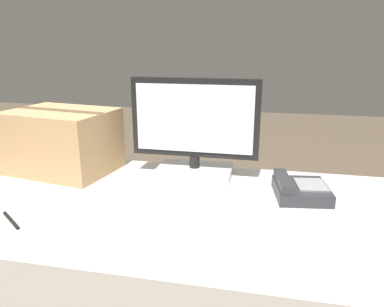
{
  "coord_description": "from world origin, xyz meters",
  "views": [
    {
      "loc": [
        0.4,
        -1.21,
        1.3
      ],
      "look_at": [
        0.11,
        0.14,
        0.89
      ],
      "focal_mm": 35.0,
      "sensor_mm": 36.0,
      "label": 1
    }
  ],
  "objects_px": {
    "desk_phone": "(299,189)",
    "cardboard_box": "(62,141)",
    "spoon": "(260,253)",
    "pen_marker": "(11,220)",
    "monitor": "(195,135)",
    "keyboard": "(189,204)"
  },
  "relations": [
    {
      "from": "monitor",
      "to": "keyboard",
      "type": "xyz_separation_m",
      "value": [
        0.05,
        -0.33,
        -0.17
      ]
    },
    {
      "from": "cardboard_box",
      "to": "spoon",
      "type": "bearing_deg",
      "value": -30.4
    },
    {
      "from": "keyboard",
      "to": "pen_marker",
      "type": "height_order",
      "value": "keyboard"
    },
    {
      "from": "keyboard",
      "to": "spoon",
      "type": "distance_m",
      "value": 0.36
    },
    {
      "from": "desk_phone",
      "to": "cardboard_box",
      "type": "distance_m",
      "value": 1.03
    },
    {
      "from": "cardboard_box",
      "to": "pen_marker",
      "type": "bearing_deg",
      "value": -79.01
    },
    {
      "from": "desk_phone",
      "to": "cardboard_box",
      "type": "relative_size",
      "value": 0.5
    },
    {
      "from": "spoon",
      "to": "pen_marker",
      "type": "distance_m",
      "value": 0.8
    },
    {
      "from": "desk_phone",
      "to": "cardboard_box",
      "type": "bearing_deg",
      "value": 166.93
    },
    {
      "from": "monitor",
      "to": "pen_marker",
      "type": "xyz_separation_m",
      "value": [
        -0.49,
        -0.55,
        -0.18
      ]
    },
    {
      "from": "spoon",
      "to": "pen_marker",
      "type": "height_order",
      "value": "pen_marker"
    },
    {
      "from": "monitor",
      "to": "cardboard_box",
      "type": "xyz_separation_m",
      "value": [
        -0.59,
        -0.05,
        -0.04
      ]
    },
    {
      "from": "spoon",
      "to": "pen_marker",
      "type": "relative_size",
      "value": 1.13
    },
    {
      "from": "spoon",
      "to": "cardboard_box",
      "type": "distance_m",
      "value": 1.05
    },
    {
      "from": "desk_phone",
      "to": "pen_marker",
      "type": "bearing_deg",
      "value": -164.09
    },
    {
      "from": "monitor",
      "to": "desk_phone",
      "type": "distance_m",
      "value": 0.48
    },
    {
      "from": "spoon",
      "to": "pen_marker",
      "type": "bearing_deg",
      "value": 14.65
    },
    {
      "from": "desk_phone",
      "to": "spoon",
      "type": "distance_m",
      "value": 0.46
    },
    {
      "from": "desk_phone",
      "to": "spoon",
      "type": "relative_size",
      "value": 1.76
    },
    {
      "from": "monitor",
      "to": "cardboard_box",
      "type": "bearing_deg",
      "value": -174.93
    },
    {
      "from": "desk_phone",
      "to": "pen_marker",
      "type": "relative_size",
      "value": 1.99
    },
    {
      "from": "monitor",
      "to": "pen_marker",
      "type": "distance_m",
      "value": 0.76
    }
  ]
}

